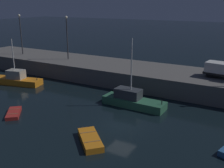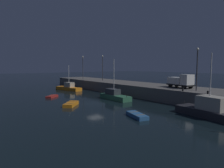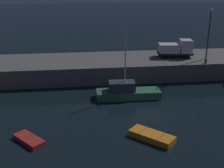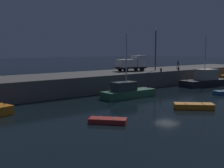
% 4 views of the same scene
% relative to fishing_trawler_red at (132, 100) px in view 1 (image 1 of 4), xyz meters
% --- Properties ---
extents(ground_plane, '(320.00, 320.00, 0.00)m').
position_rel_fishing_trawler_red_xyz_m(ground_plane, '(1.34, -5.37, -0.76)').
color(ground_plane, black).
extents(pier_quay, '(75.77, 9.13, 2.44)m').
position_rel_fishing_trawler_red_xyz_m(pier_quay, '(1.34, 8.99, 0.46)').
color(pier_quay, '#5B5956').
rests_on(pier_quay, ground).
extents(fishing_trawler_red, '(7.52, 2.42, 7.94)m').
position_rel_fishing_trawler_red_xyz_m(fishing_trawler_red, '(0.00, 0.00, 0.00)').
color(fishing_trawler_red, '#2D6647').
rests_on(fishing_trawler_red, ground).
extents(fishing_boat_blue, '(8.69, 4.04, 6.69)m').
position_rel_fishing_trawler_red_xyz_m(fishing_boat_blue, '(-19.13, -0.55, -0.05)').
color(fishing_boat_blue, orange).
rests_on(fishing_boat_blue, ground).
extents(rowboat_white_mid, '(3.01, 3.21, 0.43)m').
position_rel_fishing_trawler_red_xyz_m(rowboat_white_mid, '(-10.02, -8.74, -0.56)').
color(rowboat_white_mid, '#B22823').
rests_on(rowboat_white_mid, ground).
extents(dinghy_red_small, '(3.91, 3.85, 0.58)m').
position_rel_fishing_trawler_red_xyz_m(dinghy_red_small, '(0.57, -9.63, -0.48)').
color(dinghy_red_small, orange).
rests_on(dinghy_red_small, ground).
extents(lamp_post_west, '(0.44, 0.44, 7.23)m').
position_rel_fishing_trawler_red_xyz_m(lamp_post_west, '(-26.60, 8.13, 5.95)').
color(lamp_post_west, '#38383D').
rests_on(lamp_post_west, pier_quay).
extents(lamp_post_east, '(0.44, 0.44, 7.15)m').
position_rel_fishing_trawler_red_xyz_m(lamp_post_east, '(-16.21, 8.58, 5.91)').
color(lamp_post_east, '#38383D').
rests_on(lamp_post_east, pier_quay).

